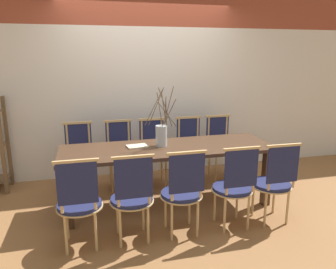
{
  "coord_description": "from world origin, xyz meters",
  "views": [
    {
      "loc": [
        -0.92,
        -3.6,
        1.79
      ],
      "look_at": [
        0.0,
        0.0,
        0.88
      ],
      "focal_mm": 35.0,
      "sensor_mm": 36.0,
      "label": 1
    }
  ],
  "objects_px": {
    "chair_near_center": "(183,190)",
    "book_stack": "(137,146)",
    "dining_table": "(168,155)",
    "chair_far_center": "(154,150)",
    "vase_centerpiece": "(161,134)"
  },
  "relations": [
    {
      "from": "chair_near_center",
      "to": "chair_far_center",
      "type": "xyz_separation_m",
      "value": [
        0.0,
        1.43,
        0.0
      ]
    },
    {
      "from": "chair_near_center",
      "to": "book_stack",
      "type": "bearing_deg",
      "value": 112.01
    },
    {
      "from": "chair_far_center",
      "to": "book_stack",
      "type": "xyz_separation_m",
      "value": [
        -0.33,
        -0.63,
        0.25
      ]
    },
    {
      "from": "dining_table",
      "to": "chair_near_center",
      "type": "height_order",
      "value": "chair_near_center"
    },
    {
      "from": "dining_table",
      "to": "book_stack",
      "type": "xyz_separation_m",
      "value": [
        -0.35,
        0.09,
        0.11
      ]
    },
    {
      "from": "chair_far_center",
      "to": "dining_table",
      "type": "bearing_deg",
      "value": 92.19
    },
    {
      "from": "dining_table",
      "to": "book_stack",
      "type": "relative_size",
      "value": 9.86
    },
    {
      "from": "chair_near_center",
      "to": "chair_far_center",
      "type": "distance_m",
      "value": 1.43
    },
    {
      "from": "dining_table",
      "to": "chair_near_center",
      "type": "bearing_deg",
      "value": -92.46
    },
    {
      "from": "vase_centerpiece",
      "to": "book_stack",
      "type": "distance_m",
      "value": 0.32
    },
    {
      "from": "chair_near_center",
      "to": "vase_centerpiece",
      "type": "distance_m",
      "value": 0.86
    },
    {
      "from": "chair_near_center",
      "to": "book_stack",
      "type": "distance_m",
      "value": 0.9
    },
    {
      "from": "dining_table",
      "to": "book_stack",
      "type": "bearing_deg",
      "value": 166.23
    },
    {
      "from": "chair_far_center",
      "to": "book_stack",
      "type": "height_order",
      "value": "chair_far_center"
    },
    {
      "from": "vase_centerpiece",
      "to": "dining_table",
      "type": "bearing_deg",
      "value": -39.78
    }
  ]
}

